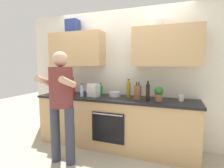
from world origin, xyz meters
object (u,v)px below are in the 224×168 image
object	(u,v)px
bottle_wine	(66,87)
grocery_bag_produce	(94,90)
bottle_soda	(101,90)
bottle_vinegar	(61,86)
knife_block	(138,92)
cup_tea	(84,93)
potted_herb	(159,93)
person_standing	(61,98)
cup_coffee	(181,98)
cup_stoneware	(56,91)
bottle_syrup	(62,88)
bottle_hotsauce	(73,88)
bottle_oil	(129,89)
bottle_soy	(148,92)
bottle_water	(82,91)
mixing_bowl	(115,94)

from	to	relation	value
bottle_wine	grocery_bag_produce	size ratio (longest dim) A/B	1.21
bottle_soda	grocery_bag_produce	bearing A→B (deg)	-99.81
bottle_soda	grocery_bag_produce	distance (m)	0.24
bottle_vinegar	knife_block	bearing A→B (deg)	-4.40
cup_tea	potted_herb	xyz separation A→B (m)	(1.38, -0.04, 0.08)
person_standing	bottle_soda	xyz separation A→B (m)	(0.21, 0.97, 0.00)
cup_coffee	cup_stoneware	size ratio (longest dim) A/B	1.04
bottle_syrup	knife_block	xyz separation A→B (m)	(1.47, 0.05, -0.01)
bottle_hotsauce	cup_coffee	distance (m)	1.95
bottle_wine	cup_tea	bearing A→B (deg)	-14.89
cup_coffee	cup_tea	distance (m)	1.72
bottle_hotsauce	grocery_bag_produce	world-z (taller)	bottle_hotsauce
cup_stoneware	grocery_bag_produce	xyz separation A→B (m)	(0.85, -0.01, 0.07)
bottle_vinegar	bottle_syrup	bearing A→B (deg)	-50.11
person_standing	bottle_oil	bearing A→B (deg)	48.38
bottle_soy	cup_tea	size ratio (longest dim) A/B	3.70
cup_coffee	potted_herb	distance (m)	0.36
bottle_hotsauce	cup_coffee	bearing A→B (deg)	2.53
bottle_water	knife_block	size ratio (longest dim) A/B	0.81
cup_stoneware	potted_herb	bearing A→B (deg)	-0.10
bottle_vinegar	grocery_bag_produce	distance (m)	0.84
cup_stoneware	cup_tea	xyz separation A→B (m)	(0.62, 0.03, -0.01)
bottle_oil	bottle_wine	distance (m)	1.34
person_standing	cup_coffee	size ratio (longest dim) A/B	16.33
cup_stoneware	mixing_bowl	distance (m)	1.22
knife_block	potted_herb	size ratio (longest dim) A/B	1.23
bottle_syrup	bottle_oil	size ratio (longest dim) A/B	0.94
cup_stoneware	bottle_water	bearing A→B (deg)	-7.00
person_standing	bottle_water	size ratio (longest dim) A/B	7.08
cup_coffee	mixing_bowl	bearing A→B (deg)	179.18
bottle_water	cup_coffee	bearing A→B (deg)	6.19
bottle_oil	bottle_water	bearing A→B (deg)	-165.16
cup_stoneware	bottle_soda	bearing A→B (deg)	14.20
bottle_water	bottle_vinegar	bearing A→B (deg)	159.01
bottle_syrup	cup_stoneware	world-z (taller)	bottle_syrup
bottle_hotsauce	cup_stoneware	world-z (taller)	bottle_hotsauce
mixing_bowl	potted_herb	xyz separation A→B (m)	(0.79, -0.12, 0.08)
cup_tea	cup_coffee	bearing A→B (deg)	2.44
grocery_bag_produce	cup_coffee	bearing A→B (deg)	4.54
bottle_syrup	potted_herb	world-z (taller)	bottle_syrup
person_standing	bottle_syrup	world-z (taller)	person_standing
cup_coffee	grocery_bag_produce	world-z (taller)	grocery_bag_produce
bottle_syrup	person_standing	bearing A→B (deg)	-55.10
bottle_oil	bottle_soy	distance (m)	0.44
bottle_hotsauce	cup_stoneware	bearing A→B (deg)	-177.20
bottle_vinegar	cup_tea	xyz separation A→B (m)	(0.59, -0.12, -0.10)
bottle_syrup	cup_tea	distance (m)	0.46
mixing_bowl	knife_block	bearing A→B (deg)	-11.49
bottle_vinegar	knife_block	xyz separation A→B (m)	(1.62, -0.12, -0.02)
cup_coffee	cup_stoneware	xyz separation A→B (m)	(-2.34, -0.11, -0.00)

